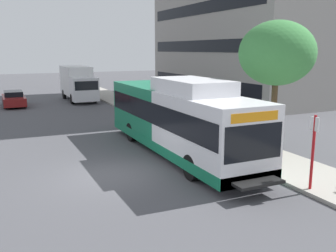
# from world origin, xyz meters

# --- Properties ---
(ground_plane) EXTENTS (120.00, 120.00, 0.00)m
(ground_plane) POSITION_xyz_m (0.00, 8.00, 0.00)
(ground_plane) COLOR #4C4C51
(sidewalk_curb) EXTENTS (3.00, 56.00, 0.14)m
(sidewalk_curb) POSITION_xyz_m (7.00, 6.00, 0.07)
(sidewalk_curb) COLOR #A8A399
(sidewalk_curb) RESTS_ON ground
(transit_bus) EXTENTS (2.58, 12.25, 3.65)m
(transit_bus) POSITION_xyz_m (3.83, 1.70, 1.70)
(transit_bus) COLOR white
(transit_bus) RESTS_ON ground
(bus_stop_sign_pole) EXTENTS (0.10, 0.36, 2.60)m
(bus_stop_sign_pole) POSITION_xyz_m (5.81, -4.69, 1.65)
(bus_stop_sign_pole) COLOR red
(bus_stop_sign_pole) RESTS_ON sidewalk_curb
(street_tree_near_stop) EXTENTS (3.45, 3.45, 6.05)m
(street_tree_near_stop) POSITION_xyz_m (7.90, -0.22, 4.71)
(street_tree_near_stop) COLOR #4C3823
(street_tree_near_stop) RESTS_ON sidewalk_curb
(parked_car_far_lane) EXTENTS (1.80, 4.50, 1.33)m
(parked_car_far_lane) POSITION_xyz_m (-2.37, 21.30, 0.66)
(parked_car_far_lane) COLOR maroon
(parked_car_far_lane) RESTS_ON ground
(box_truck_background) EXTENTS (2.32, 7.01, 3.25)m
(box_truck_background) POSITION_xyz_m (3.56, 22.74, 1.74)
(box_truck_background) COLOR silver
(box_truck_background) RESTS_ON ground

